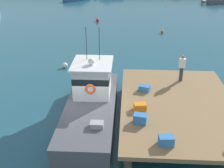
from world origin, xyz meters
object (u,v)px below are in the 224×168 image
Objects in this scene: main_fishing_boat at (92,101)px; crate_stack_near_edge at (166,141)px; crate_stack_mid_dock at (145,88)px; moored_boat_far_left at (217,1)px; mooring_buoy_channel_marker at (65,65)px; deckhand_by_the_boat at (182,68)px; mooring_buoy_spare_mooring at (98,20)px; crate_single_by_cleat at (140,107)px; mooring_buoy_inshore at (162,32)px; crate_single_far at (140,119)px.

main_fishing_boat is 16.36× the size of crate_stack_near_edge.
main_fishing_boat reaches higher than crate_stack_mid_dock.
moored_boat_far_left is 12.39× the size of mooring_buoy_channel_marker.
deckhand_by_the_boat is 3.79× the size of mooring_buoy_channel_marker.
moored_boat_far_left is at bearing 38.13° from mooring_buoy_spare_mooring.
mooring_buoy_channel_marker is (-8.20, 4.60, -1.84)m from deckhand_by_the_boat.
main_fishing_boat is 6.02× the size of deckhand_by_the_boat.
deckhand_by_the_boat reaches higher than crate_single_by_cleat.
crate_single_by_cleat reaches higher than moored_boat_far_left.
crate_stack_mid_dock is at bearing 20.48° from main_fishing_boat.
crate_stack_mid_dock is (-0.66, 4.92, -0.04)m from crate_stack_near_edge.
crate_stack_mid_dock is at bearing -145.68° from deckhand_by_the_boat.
moored_boat_far_left is (17.18, 38.58, -0.55)m from main_fishing_boat.
mooring_buoy_channel_marker is at bearing 150.70° from deckhand_by_the_boat.
main_fishing_boat reaches higher than crate_stack_near_edge.
moored_boat_far_left is 24.66m from mooring_buoy_spare_mooring.
crate_stack_near_edge reaches higher than mooring_buoy_channel_marker.
crate_stack_mid_dock reaches higher than mooring_buoy_spare_mooring.
main_fishing_boat is at bearing 132.57° from crate_stack_near_edge.
crate_stack_near_edge reaches higher than mooring_buoy_inshore.
mooring_buoy_inshore is at bearing 80.98° from crate_single_by_cleat.
crate_stack_near_edge is (3.54, -3.85, 0.39)m from main_fishing_boat.
deckhand_by_the_boat is (1.59, 6.46, 0.66)m from crate_stack_near_edge.
deckhand_by_the_boat is 9.58m from mooring_buoy_channel_marker.
moored_boat_far_left is 11.41× the size of mooring_buoy_spare_mooring.
mooring_buoy_inshore is (7.84, -5.11, -0.05)m from mooring_buoy_spare_mooring.
main_fishing_boat is at bearing -66.92° from mooring_buoy_channel_marker.
moored_boat_far_left is at bearing 69.12° from crate_stack_mid_dock.
crate_stack_mid_dock is 1.28× the size of mooring_buoy_spare_mooring.
crate_stack_mid_dock reaches higher than mooring_buoy_channel_marker.
crate_single_far is at bearing -59.46° from mooring_buoy_channel_marker.
crate_stack_mid_dock is 0.11× the size of moored_boat_far_left.
crate_single_by_cleat is at bearing -99.02° from mooring_buoy_inshore.
moored_boat_far_left is 23.39m from mooring_buoy_inshore.
mooring_buoy_spare_mooring is (-19.40, -15.23, -0.23)m from moored_boat_far_left.
deckhand_by_the_boat reaches higher than mooring_buoy_channel_marker.
crate_single_by_cleat is at bearing -98.35° from crate_stack_mid_dock.
main_fishing_boat is at bearing -84.58° from mooring_buoy_spare_mooring.
mooring_buoy_inshore is (3.07, 19.32, -1.19)m from crate_single_by_cleat.
crate_single_by_cleat is 4.55m from deckhand_by_the_boat.
crate_single_far is 26.09m from mooring_buoy_spare_mooring.
mooring_buoy_channel_marker is at bearing -122.85° from moored_boat_far_left.
crate_single_by_cleat is 1.00× the size of crate_single_far.
crate_single_by_cleat is at bearing -22.89° from main_fishing_boat.
crate_stack_mid_dock reaches higher than moored_boat_far_left.
moored_boat_far_left reaches higher than mooring_buoy_inshore.
mooring_buoy_spare_mooring is (-5.75, 27.20, -1.17)m from crate_stack_near_edge.
mooring_buoy_channel_marker is at bearing 120.86° from crate_stack_near_edge.
crate_single_far is (-0.03, -1.19, 0.05)m from crate_single_by_cleat.
crate_stack_near_edge is 1.28× the size of mooring_buoy_spare_mooring.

